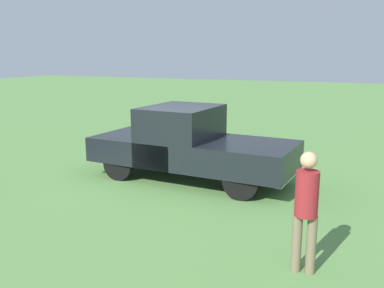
# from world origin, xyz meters

# --- Properties ---
(ground_plane) EXTENTS (80.00, 80.00, 0.00)m
(ground_plane) POSITION_xyz_m (0.00, 0.00, 0.00)
(ground_plane) COLOR #5B8C47
(pickup_truck) EXTENTS (5.11, 2.28, 1.81)m
(pickup_truck) POSITION_xyz_m (0.37, 0.03, 0.94)
(pickup_truck) COLOR black
(pickup_truck) RESTS_ON ground_plane
(person_bystander) EXTENTS (0.35, 0.35, 1.76)m
(person_bystander) POSITION_xyz_m (3.76, -3.53, 1.00)
(person_bystander) COLOR #7A6B51
(person_bystander) RESTS_ON ground_plane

